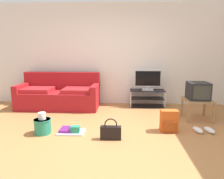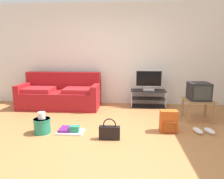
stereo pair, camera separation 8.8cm
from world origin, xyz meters
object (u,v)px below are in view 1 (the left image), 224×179
(flat_tv, at_px, (148,80))
(sneakers_pair, at_px, (204,130))
(side_table, at_px, (197,102))
(couch, at_px, (60,95))
(backpack, at_px, (169,121))
(floor_tray, at_px, (71,131))
(handbag, at_px, (111,132))
(crt_tv, at_px, (198,91))
(tv_stand, at_px, (147,98))
(cleaning_bucket, at_px, (43,125))

(flat_tv, distance_m, sneakers_pair, 2.02)
(side_table, relative_size, sneakers_pair, 1.43)
(couch, bearing_deg, backpack, -31.30)
(sneakers_pair, distance_m, floor_tray, 2.37)
(backpack, xyz_separation_m, handbag, (-1.03, -0.41, -0.07))
(flat_tv, distance_m, side_table, 1.40)
(couch, relative_size, floor_tray, 4.37)
(couch, bearing_deg, flat_tv, 4.99)
(floor_tray, bearing_deg, crt_tv, 20.27)
(tv_stand, height_order, floor_tray, tv_stand)
(crt_tv, distance_m, sneakers_pair, 0.96)
(sneakers_pair, bearing_deg, side_table, 80.50)
(flat_tv, distance_m, floor_tray, 2.52)
(handbag, height_order, cleaning_bucket, cleaning_bucket)
(tv_stand, bearing_deg, couch, -174.45)
(couch, distance_m, cleaning_bucket, 1.76)
(tv_stand, bearing_deg, backpack, -83.11)
(tv_stand, height_order, sneakers_pair, tv_stand)
(sneakers_pair, bearing_deg, couch, 153.65)
(tv_stand, xyz_separation_m, floor_tray, (-1.54, -1.90, -0.18))
(cleaning_bucket, bearing_deg, sneakers_pair, 4.20)
(side_table, height_order, crt_tv, crt_tv)
(handbag, relative_size, cleaning_bucket, 0.93)
(tv_stand, height_order, side_table, tv_stand)
(flat_tv, height_order, side_table, flat_tv)
(side_table, relative_size, floor_tray, 1.21)
(tv_stand, height_order, backpack, tv_stand)
(tv_stand, bearing_deg, sneakers_pair, -64.86)
(tv_stand, height_order, handbag, tv_stand)
(handbag, relative_size, floor_tray, 0.78)
(handbag, distance_m, sneakers_pair, 1.69)
(backpack, bearing_deg, crt_tv, 32.72)
(backpack, bearing_deg, tv_stand, 84.48)
(cleaning_bucket, bearing_deg, tv_stand, 43.93)
(couch, distance_m, crt_tv, 3.31)
(backpack, height_order, handbag, backpack)
(couch, height_order, tv_stand, couch)
(crt_tv, bearing_deg, sneakers_pair, -99.30)
(backpack, relative_size, sneakers_pair, 1.02)
(crt_tv, bearing_deg, floor_tray, -159.73)
(crt_tv, xyz_separation_m, floor_tray, (-2.49, -0.92, -0.57))
(side_table, bearing_deg, sneakers_pair, -99.50)
(flat_tv, bearing_deg, sneakers_pair, -64.58)
(floor_tray, bearing_deg, backpack, 5.83)
(crt_tv, bearing_deg, couch, 166.63)
(crt_tv, height_order, backpack, crt_tv)
(tv_stand, distance_m, floor_tray, 2.46)
(sneakers_pair, bearing_deg, backpack, 177.70)
(cleaning_bucket, distance_m, floor_tray, 0.51)
(crt_tv, height_order, cleaning_bucket, crt_tv)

